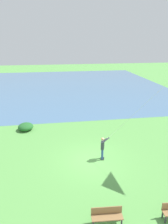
{
  "coord_description": "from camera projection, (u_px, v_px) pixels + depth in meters",
  "views": [
    {
      "loc": [
        -12.8,
        2.63,
        8.41
      ],
      "look_at": [
        0.02,
        0.64,
        3.78
      ],
      "focal_mm": 33.02,
      "sensor_mm": 36.0,
      "label": 1
    }
  ],
  "objects": [
    {
      "name": "lake_water",
      "position": [
        45.0,
        87.0,
        38.31
      ],
      "size": [
        36.0,
        44.0,
        0.01
      ],
      "primitive_type": "cube",
      "color": "#476B8E",
      "rests_on": "ground"
    },
    {
      "name": "lakeside_shrub",
      "position": [
        26.0,
        127.0,
        20.0
      ],
      "size": [
        1.55,
        1.44,
        0.68
      ],
      "primitive_type": "ellipsoid",
      "color": "#236028",
      "rests_on": "ground"
    },
    {
      "name": "park_bench_far_walkway",
      "position": [
        107.0,
        215.0,
        9.78
      ],
      "size": [
        0.54,
        1.53,
        0.88
      ],
      "color": "olive",
      "rests_on": "ground"
    },
    {
      "name": "ground_plane",
      "position": [
        93.0,
        160.0,
        15.12
      ],
      "size": [
        120.0,
        120.0,
        0.0
      ],
      "primitive_type": "plane",
      "color": "#569947"
    },
    {
      "name": "person_kite_flyer",
      "position": [
        103.0,
        146.0,
        14.91
      ],
      "size": [
        0.49,
        0.63,
        1.83
      ],
      "color": "#232328",
      "rests_on": "ground"
    }
  ]
}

